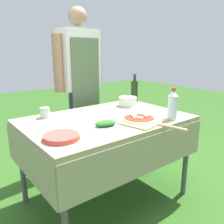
% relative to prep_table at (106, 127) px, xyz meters
% --- Properties ---
extents(ground_plane, '(12.00, 12.00, 0.00)m').
position_rel_prep_table_xyz_m(ground_plane, '(0.00, 0.00, -0.66)').
color(ground_plane, '#2D5B1E').
extents(prep_table, '(1.32, 0.89, 0.74)m').
position_rel_prep_table_xyz_m(prep_table, '(0.00, 0.00, 0.00)').
color(prep_table, gray).
rests_on(prep_table, ground).
extents(person_cook, '(0.63, 0.26, 1.70)m').
position_rel_prep_table_xyz_m(person_cook, '(0.22, 0.77, 0.35)').
color(person_cook, '#333D56').
rests_on(person_cook, ground).
extents(pizza_on_peel, '(0.41, 0.59, 0.05)m').
position_rel_prep_table_xyz_m(pizza_on_peel, '(0.15, -0.24, 0.09)').
color(pizza_on_peel, '#D1B27F').
rests_on(pizza_on_peel, prep_table).
extents(oil_bottle, '(0.07, 0.07, 0.30)m').
position_rel_prep_table_xyz_m(oil_bottle, '(0.57, 0.28, 0.20)').
color(oil_bottle, black).
rests_on(oil_bottle, prep_table).
extents(water_bottle, '(0.08, 0.08, 0.25)m').
position_rel_prep_table_xyz_m(water_bottle, '(0.39, -0.35, 0.20)').
color(water_bottle, silver).
rests_on(water_bottle, prep_table).
extents(herb_container, '(0.21, 0.14, 0.05)m').
position_rel_prep_table_xyz_m(herb_container, '(-0.14, -0.18, 0.10)').
color(herb_container, silver).
rests_on(herb_container, prep_table).
extents(mixing_tub, '(0.18, 0.18, 0.09)m').
position_rel_prep_table_xyz_m(mixing_tub, '(0.42, 0.21, 0.13)').
color(mixing_tub, silver).
rests_on(mixing_tub, prep_table).
extents(plate_stack, '(0.23, 0.23, 0.03)m').
position_rel_prep_table_xyz_m(plate_stack, '(-0.50, -0.20, 0.10)').
color(plate_stack, '#DB4C42').
rests_on(plate_stack, prep_table).
extents(sauce_jar, '(0.08, 0.08, 0.08)m').
position_rel_prep_table_xyz_m(sauce_jar, '(-0.38, 0.32, 0.12)').
color(sauce_jar, silver).
rests_on(sauce_jar, prep_table).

